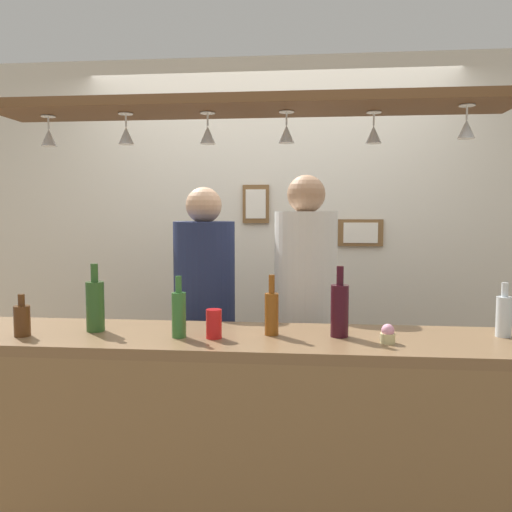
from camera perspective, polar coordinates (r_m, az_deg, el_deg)
name	(u,v)px	position (r m, az deg, el deg)	size (l,w,h in m)	color
back_wall	(271,249)	(3.69, 1.58, 0.77)	(4.40, 0.06, 2.60)	silver
bar_counter	(241,426)	(2.25, -1.64, -17.73)	(2.70, 0.55, 1.03)	brown
overhead_glass_rack	(246,106)	(2.33, -1.04, 15.77)	(2.20, 0.36, 0.04)	brown
hanging_wineglass_far_left	(49,137)	(2.59, -21.32, 11.84)	(0.07, 0.07, 0.13)	silver
hanging_wineglass_left	(126,135)	(2.42, -13.74, 12.53)	(0.07, 0.07, 0.13)	silver
hanging_wineglass_center_left	(208,134)	(2.35, -5.20, 12.90)	(0.07, 0.07, 0.13)	silver
hanging_wineglass_center	(287,133)	(2.32, 3.29, 13.02)	(0.07, 0.07, 0.13)	silver
hanging_wineglass_center_right	(374,133)	(2.38, 12.49, 12.71)	(0.07, 0.07, 0.13)	silver
hanging_wineglass_right	(466,128)	(2.34, 21.63, 12.64)	(0.07, 0.07, 0.13)	silver
person_middle_navy_shirt	(205,308)	(3.00, -5.53, -5.55)	(0.34, 0.34, 1.69)	#2D334C
person_right_white_patterned_shirt	(305,302)	(2.93, 5.31, -4.97)	(0.34, 0.34, 1.75)	#2D334C
bottle_beer_brown_stubby	(22,320)	(2.48, -23.79, -6.27)	(0.07, 0.07, 0.18)	#512D14
bottle_beer_green_import	(179,313)	(2.26, -8.27, -6.07)	(0.06, 0.06, 0.26)	#336B2D
bottle_champagne_green	(95,305)	(2.46, -16.86, -5.01)	(0.08, 0.08, 0.30)	#2D5623
bottle_beer_amber_tall	(272,312)	(2.29, 1.68, -6.01)	(0.06, 0.06, 0.26)	brown
bottle_soda_clear	(504,315)	(2.49, 25.04, -5.76)	(0.06, 0.06, 0.23)	silver
bottle_wine_dark_red	(340,309)	(2.28, 8.96, -5.63)	(0.08, 0.08, 0.30)	#380F19
drink_can	(214,324)	(2.24, -4.54, -7.26)	(0.07, 0.07, 0.12)	red
cupcake	(388,334)	(2.22, 13.94, -8.15)	(0.06, 0.06, 0.08)	beige
picture_frame_lower_pair	(360,233)	(3.65, 11.13, 2.46)	(0.30, 0.02, 0.18)	brown
picture_frame_crest	(256,204)	(3.65, -0.02, 5.60)	(0.18, 0.02, 0.26)	brown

